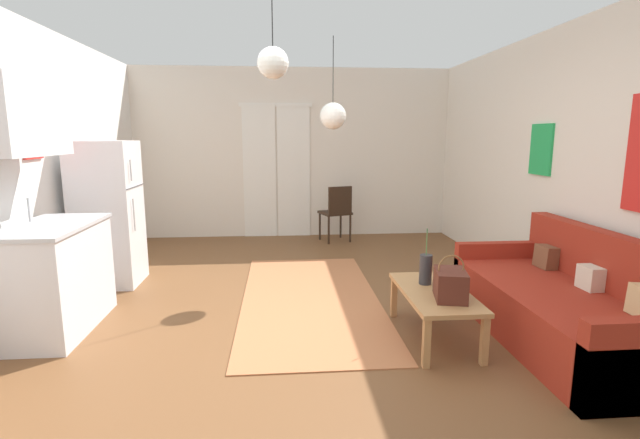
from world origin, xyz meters
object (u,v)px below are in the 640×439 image
Objects in this scene: refrigerator at (108,214)px; pendant_lamp_far at (333,116)px; accent_chair at (337,210)px; bamboo_vase at (426,269)px; handbag at (450,284)px; pendant_lamp_near at (273,63)px; couch at (568,307)px; coffee_table at (435,297)px.

pendant_lamp_far reaches higher than refrigerator.
refrigerator is at bearing 15.44° from accent_chair.
refrigerator is 2.66m from pendant_lamp_far.
pendant_lamp_far is (2.45, 0.05, 1.04)m from refrigerator.
bamboo_vase is at bearing -68.67° from pendant_lamp_far.
handbag is 0.53× the size of pendant_lamp_near.
bamboo_vase is 0.70× the size of pendant_lamp_near.
pendant_lamp_far is (-1.67, 1.85, 1.55)m from couch.
bamboo_vase is at bearing 98.47° from coffee_table.
accent_chair reaches higher than handbag.
couch reaches higher than accent_chair.
pendant_lamp_far is at bearing 111.33° from bamboo_vase.
bamboo_vase is 2.02m from pendant_lamp_near.
coffee_table is (-1.04, 0.13, 0.07)m from couch.
coffee_table is at bearing -28.59° from refrigerator.
bamboo_vase reaches higher than accent_chair.
couch is at bearing -7.19° from coffee_table.
handbag is at bearing -70.40° from pendant_lamp_far.
couch is 2.92m from pendant_lamp_near.
coffee_table is at bearing -81.53° from bamboo_vase.
couch reaches higher than coffee_table.
coffee_table is 1.19× the size of accent_chair.
refrigerator is 2.32× the size of pendant_lamp_near.
bamboo_vase reaches higher than handbag.
accent_chair is at bearing 95.98° from coffee_table.
pendant_lamp_far reaches higher than handbag.
coffee_table is 0.25m from handbag.
bamboo_vase is at bearing -26.19° from refrigerator.
pendant_lamp_far is (-0.60, 1.55, 1.30)m from bamboo_vase.
refrigerator is at bearing 149.20° from handbag.
coffee_table is at bearing 104.99° from handbag.
pendant_lamp_far reaches higher than couch.
handbag is 0.41× the size of accent_chair.
coffee_table is 3.53m from refrigerator.
couch is at bearing -16.11° from bamboo_vase.
accent_chair is at bearing 33.74° from refrigerator.
accent_chair is (-0.37, 3.49, 0.14)m from coffee_table.
handbag is 3.65m from refrigerator.
handbag is 2.41m from pendant_lamp_far.
bamboo_vase is 0.54× the size of accent_chair.
coffee_table is 1.53× the size of pendant_lamp_near.
bamboo_vase is (-0.03, 0.18, 0.18)m from coffee_table.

